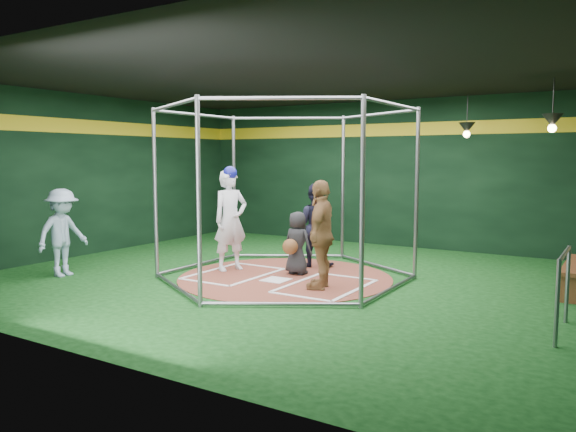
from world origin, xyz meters
The scene contains 14 objects.
room_shell centered at (0.00, 0.01, 1.75)m, with size 10.10×9.10×3.53m.
clay_disc centered at (0.00, 0.00, 0.01)m, with size 3.80×3.80×0.01m, color brown.
home_plate centered at (0.00, -0.30, 0.02)m, with size 0.43×0.43×0.01m, color white.
batter_box_left centered at (-0.95, -0.25, 0.02)m, with size 1.17×1.77×0.01m.
batter_box_right centered at (0.95, -0.25, 0.02)m, with size 1.17×1.77×0.01m.
batting_cage centered at (0.00, 0.00, 1.50)m, with size 4.05×4.67×3.00m.
pendant_lamp_near centered at (2.20, 3.60, 2.74)m, with size 0.34×0.34×0.90m.
pendant_lamp_far centered at (4.00, 2.00, 2.74)m, with size 0.34×0.34×0.90m.
batter_figure centered at (-1.23, 0.02, 0.99)m, with size 0.68×0.81×1.97m.
visitor_leopard centered at (0.94, -0.40, 0.90)m, with size 1.04×0.43×1.77m, color tan.
catcher_figure centered at (0.05, 0.33, 0.58)m, with size 0.58×0.59×1.15m.
umpire centered at (-0.06, 1.18, 0.82)m, with size 0.79×0.61×1.62m, color black.
bystander_blue centered at (-3.50, -1.97, 0.79)m, with size 1.02×0.59×1.58m, color #9AB4CC.
steel_railing centered at (4.55, -0.96, 0.68)m, with size 0.05×1.17×1.01m.
Camera 1 is at (5.21, -8.34, 2.14)m, focal length 35.00 mm.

